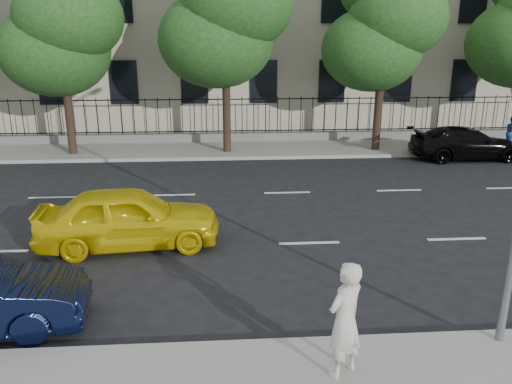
% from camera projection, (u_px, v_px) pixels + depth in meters
% --- Properties ---
extents(ground, '(120.00, 120.00, 0.00)m').
position_uv_depth(ground, '(329.00, 289.00, 10.74)').
color(ground, black).
rests_on(ground, ground).
extents(far_sidewalk, '(60.00, 4.00, 0.15)m').
position_uv_depth(far_sidewalk, '(269.00, 148.00, 24.06)').
color(far_sidewalk, gray).
rests_on(far_sidewalk, ground).
extents(lane_markings, '(49.60, 4.62, 0.01)m').
position_uv_depth(lane_markings, '(297.00, 214.00, 15.26)').
color(lane_markings, silver).
rests_on(lane_markings, ground).
extents(iron_fence, '(30.00, 0.50, 2.20)m').
position_uv_depth(iron_fence, '(266.00, 131.00, 25.51)').
color(iron_fence, slate).
rests_on(iron_fence, far_sidewalk).
extents(tree_b, '(5.53, 5.12, 8.97)m').
position_uv_depth(tree_b, '(61.00, 22.00, 21.16)').
color(tree_b, '#382619').
rests_on(tree_b, far_sidewalk).
extents(tree_c, '(5.89, 5.50, 9.80)m').
position_uv_depth(tree_c, '(226.00, 8.00, 21.46)').
color(tree_c, '#382619').
rests_on(tree_c, far_sidewalk).
extents(tree_d, '(5.34, 4.94, 8.84)m').
position_uv_depth(tree_d, '(384.00, 22.00, 22.09)').
color(tree_d, '#382619').
rests_on(tree_d, far_sidewalk).
extents(yellow_taxi, '(4.74, 2.29, 1.56)m').
position_uv_depth(yellow_taxi, '(129.00, 217.00, 12.74)').
color(yellow_taxi, yellow).
rests_on(yellow_taxi, ground).
extents(black_sedan, '(4.94, 2.03, 1.43)m').
position_uv_depth(black_sedan, '(466.00, 143.00, 22.05)').
color(black_sedan, black).
rests_on(black_sedan, ground).
extents(woman_near, '(0.82, 0.78, 1.89)m').
position_uv_depth(woman_near, '(345.00, 320.00, 7.52)').
color(woman_near, beige).
rests_on(woman_near, near_sidewalk).
extents(pedestrian_far, '(0.83, 0.93, 1.58)m').
position_uv_depth(pedestrian_far, '(512.00, 132.00, 23.39)').
color(pedestrian_far, navy).
rests_on(pedestrian_far, far_sidewalk).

